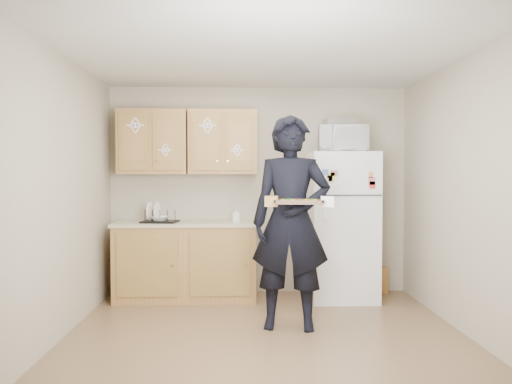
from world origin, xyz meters
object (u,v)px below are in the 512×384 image
microwave (343,139)px  dish_rack (160,216)px  refrigerator (342,226)px  person (291,222)px  baking_tray (299,203)px

microwave → dish_rack: 2.26m
refrigerator → dish_rack: bearing=-179.0°
person → dish_rack: 1.74m
person → dish_rack: (-1.39, 1.06, -0.02)m
microwave → refrigerator: bearing=91.7°
person → baking_tray: size_ratio=4.69×
microwave → dish_rack: size_ratio=1.40×
person → refrigerator: bearing=65.1°
microwave → dish_rack: microwave is taller
dish_rack → microwave: bearing=-0.4°
baking_tray → dish_rack: 1.98m
person → microwave: bearing=63.9°
baking_tray → dish_rack: size_ratio=1.09×
baking_tray → dish_rack: baking_tray is taller
baking_tray → dish_rack: bearing=144.4°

